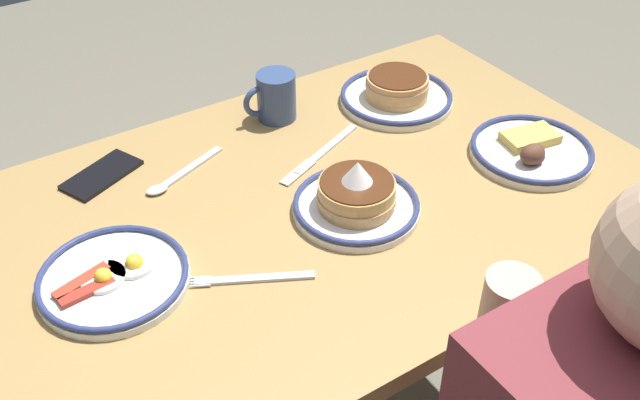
% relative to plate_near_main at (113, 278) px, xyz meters
% --- Properties ---
extents(dining_table, '(1.19, 0.78, 0.74)m').
position_rel_plate_near_main_xyz_m(dining_table, '(-0.39, -0.01, -0.15)').
color(dining_table, '#9E7C47').
rests_on(dining_table, ground_plane).
extents(plate_near_main, '(0.23, 0.23, 0.04)m').
position_rel_plate_near_main_xyz_m(plate_near_main, '(0.00, 0.00, 0.00)').
color(plate_near_main, white).
rests_on(plate_near_main, dining_table).
extents(plate_center_pancakes, '(0.22, 0.22, 0.10)m').
position_rel_plate_near_main_xyz_m(plate_center_pancakes, '(-0.41, 0.06, 0.01)').
color(plate_center_pancakes, white).
rests_on(plate_center_pancakes, dining_table).
extents(plate_far_companion, '(0.24, 0.24, 0.06)m').
position_rel_plate_near_main_xyz_m(plate_far_companion, '(-0.69, -0.20, 0.01)').
color(plate_far_companion, silver).
rests_on(plate_far_companion, dining_table).
extents(plate_far_side, '(0.23, 0.23, 0.05)m').
position_rel_plate_near_main_xyz_m(plate_far_side, '(-0.79, 0.10, 0.00)').
color(plate_far_side, silver).
rests_on(plate_far_side, dining_table).
extents(coffee_mug, '(0.11, 0.08, 0.10)m').
position_rel_plate_near_main_xyz_m(coffee_mug, '(-0.45, -0.28, 0.04)').
color(coffee_mug, '#334772').
rests_on(coffee_mug, dining_table).
extents(cell_phone, '(0.16, 0.12, 0.01)m').
position_rel_plate_near_main_xyz_m(cell_phone, '(-0.08, -0.28, -0.01)').
color(cell_phone, black).
rests_on(cell_phone, dining_table).
extents(fork_near, '(0.18, 0.10, 0.01)m').
position_rel_plate_near_main_xyz_m(fork_near, '(-0.18, 0.11, -0.01)').
color(fork_near, silver).
rests_on(fork_near, dining_table).
extents(butter_knife, '(0.22, 0.11, 0.01)m').
position_rel_plate_near_main_xyz_m(butter_knife, '(-0.46, -0.12, -0.01)').
color(butter_knife, silver).
rests_on(butter_knife, dining_table).
extents(tea_spoon, '(0.18, 0.08, 0.01)m').
position_rel_plate_near_main_xyz_m(tea_spoon, '(-0.19, -0.20, -0.01)').
color(tea_spoon, silver).
rests_on(tea_spoon, dining_table).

